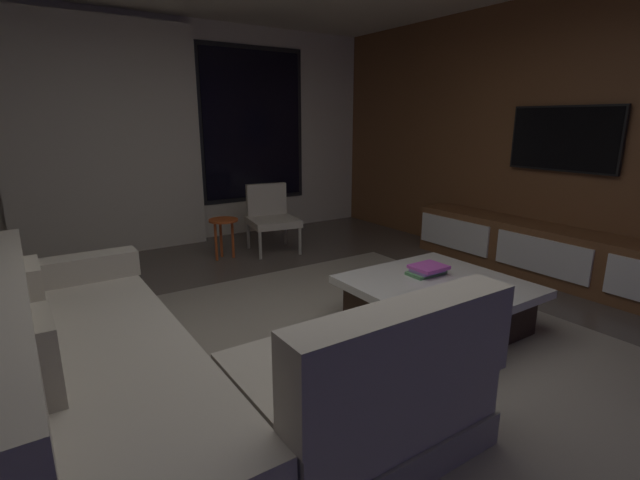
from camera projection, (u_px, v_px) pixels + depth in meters
floor at (322, 366)px, 2.94m from camera, size 9.20×9.20×0.00m
back_wall_with_window at (148, 135)px, 5.48m from camera, size 6.60×0.30×2.70m
media_wall at (597, 139)px, 4.24m from camera, size 0.12×7.80×2.70m
area_rug at (374, 356)px, 3.05m from camera, size 3.20×3.80×0.01m
sectional_couch at (163, 377)px, 2.28m from camera, size 1.98×2.50×0.82m
coffee_table at (437, 304)px, 3.44m from camera, size 1.16×1.16×0.36m
book_stack_on_coffee_table at (427, 270)px, 3.57m from camera, size 0.29×0.22×0.07m
accent_chair_near_window at (271, 214)px, 5.48m from camera, size 0.63×0.64×0.78m
side_stool at (223, 226)px, 5.12m from camera, size 0.32×0.32×0.46m
media_console at (558, 257)px, 4.41m from camera, size 0.46×3.10×0.52m
mounted_tv at (564, 139)px, 4.39m from camera, size 0.05×1.07×0.62m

